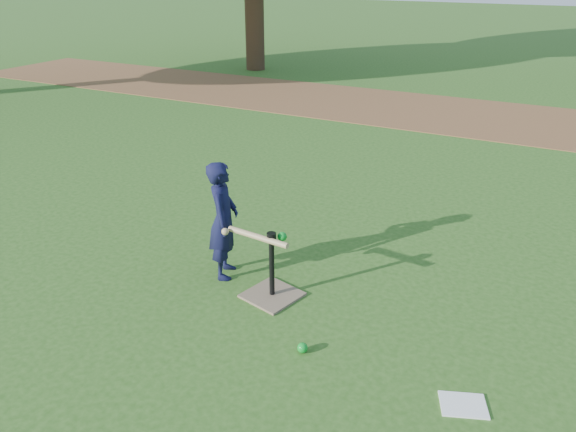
% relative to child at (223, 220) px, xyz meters
% --- Properties ---
extents(ground, '(80.00, 80.00, 0.00)m').
position_rel_child_xyz_m(ground, '(0.69, -0.45, -0.55)').
color(ground, '#285116').
rests_on(ground, ground).
extents(dirt_strip, '(24.00, 3.00, 0.01)m').
position_rel_child_xyz_m(dirt_strip, '(0.69, 7.05, -0.55)').
color(dirt_strip, brown).
rests_on(dirt_strip, ground).
extents(child, '(0.41, 0.48, 1.10)m').
position_rel_child_xyz_m(child, '(0.00, 0.00, 0.00)').
color(child, black).
rests_on(child, ground).
extents(wiffle_ball_ground, '(0.08, 0.08, 0.08)m').
position_rel_child_xyz_m(wiffle_ball_ground, '(1.15, -0.71, -0.51)').
color(wiffle_ball_ground, '#0D9023').
rests_on(wiffle_ball_ground, ground).
extents(clipboard, '(0.36, 0.32, 0.01)m').
position_rel_child_xyz_m(clipboard, '(2.33, -0.72, -0.55)').
color(clipboard, white).
rests_on(clipboard, ground).
extents(batting_tee, '(0.52, 0.52, 0.61)m').
position_rel_child_xyz_m(batting_tee, '(0.57, -0.14, -0.44)').
color(batting_tee, '#79634C').
rests_on(batting_tee, ground).
extents(swing_action, '(0.63, 0.20, 0.08)m').
position_rel_child_xyz_m(swing_action, '(0.46, -0.14, 0.01)').
color(swing_action, tan).
rests_on(swing_action, ground).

